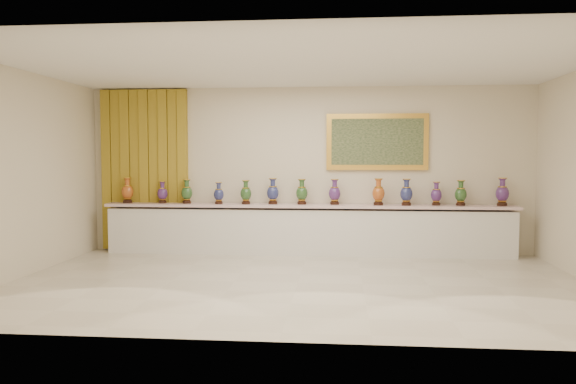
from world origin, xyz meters
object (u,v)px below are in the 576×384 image
at_px(vase_1, 162,193).
at_px(vase_2, 187,193).
at_px(vase_0, 127,192).
at_px(counter, 307,230).

distance_m(vase_1, vase_2, 0.47).
bearing_deg(vase_1, vase_0, -178.72).
xyz_separation_m(counter, vase_1, (-2.65, 0.02, 0.64)).
distance_m(counter, vase_2, 2.29).
height_order(counter, vase_2, vase_2).
bearing_deg(vase_0, vase_1, 1.28).
relative_size(vase_0, vase_1, 1.16).
bearing_deg(counter, vase_2, -179.72).
height_order(vase_0, vase_1, vase_0).
height_order(vase_1, vase_2, vase_2).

